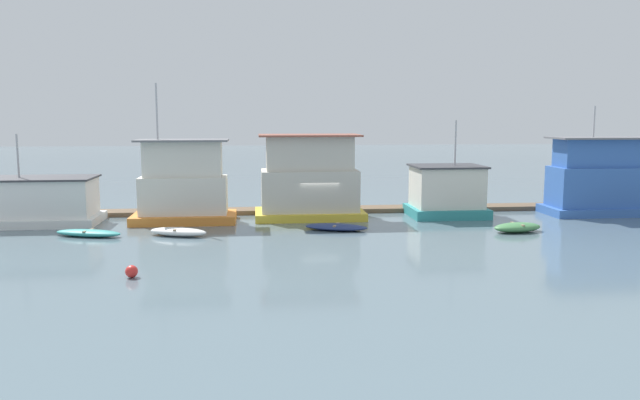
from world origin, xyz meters
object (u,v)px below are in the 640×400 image
Objects in this scene: houseboat_white at (37,202)px; dinghy_white at (178,232)px; houseboat_teal at (447,192)px; buoy_red at (132,271)px; dinghy_teal at (88,233)px; dinghy_navy at (336,227)px; dinghy_green at (517,227)px; mooring_post_far_right at (547,202)px; houseboat_orange at (184,187)px; houseboat_blue at (599,180)px; houseboat_yellow at (309,181)px.

houseboat_white reaches higher than dinghy_white.
houseboat_teal is 23.02m from buoy_red.
dinghy_teal is 1.01× the size of dinghy_navy.
buoy_red is (4.18, -9.41, 0.07)m from dinghy_teal.
dinghy_green is 6.06× the size of buoy_red.
dinghy_green reaches higher than dinghy_white.
houseboat_teal is 17.99m from dinghy_white.
dinghy_navy is 14.04m from buoy_red.
dinghy_green is at bearing -2.68° from dinghy_teal.
dinghy_navy is (-8.05, -4.38, -1.45)m from houseboat_teal.
dinghy_navy is 3.03× the size of mooring_post_far_right.
houseboat_white reaches higher than buoy_red.
houseboat_orange reaches higher than dinghy_white.
houseboat_orange is at bearing 164.71° from dinghy_green.
dinghy_green is (-8.18, -5.78, -2.09)m from houseboat_blue.
mooring_post_far_right is at bearing 4.17° from houseboat_yellow.
houseboat_teal is (17.31, 0.66, -0.60)m from houseboat_orange.
houseboat_yellow is 13.62× the size of buoy_red.
dinghy_white is 2.70× the size of mooring_post_far_right.
dinghy_green reaches higher than dinghy_teal.
mooring_post_far_right is at bearing 4.75° from houseboat_orange.
buoy_red is (-9.93, -9.93, 0.08)m from dinghy_navy.
houseboat_white is at bearing 121.14° from buoy_red.
mooring_post_far_right is (-2.78, 1.69, -1.70)m from houseboat_blue.
dinghy_green is 22.00m from buoy_red.
houseboat_teal reaches higher than dinghy_white.
houseboat_white is 1.02× the size of houseboat_blue.
mooring_post_far_right reaches higher than dinghy_green.
houseboat_blue is 28.26m from dinghy_white.
houseboat_teal is 2.02× the size of dinghy_green.
houseboat_blue is 19.21m from dinghy_navy.
houseboat_blue is at bearing 26.17° from buoy_red.
houseboat_orange is 2.74× the size of dinghy_green.
houseboat_orange is 5.03m from dinghy_white.
dinghy_navy is (9.10, 0.89, -0.06)m from dinghy_white.
dinghy_teal is (4.17, -4.40, -1.22)m from houseboat_white.
houseboat_orange is 16.59× the size of buoy_red.
houseboat_blue is 2.05× the size of dinghy_white.
houseboat_white is 17.13m from houseboat_yellow.
houseboat_blue is (19.83, -0.45, -0.09)m from houseboat_yellow.
buoy_red is (-17.98, -14.31, -1.38)m from houseboat_teal.
houseboat_blue is at bearing 10.23° from dinghy_white.
houseboat_orange is 8.11m from houseboat_yellow.
houseboat_teal is at bearing -1.15° from houseboat_yellow.
mooring_post_far_right is at bearing 20.11° from dinghy_navy.
dinghy_teal is 1.14× the size of dinghy_white.
dinghy_teal is at bearing -168.08° from mooring_post_far_right.
houseboat_yellow is 1.75× the size of dinghy_teal.
houseboat_orange is 25.25m from mooring_post_far_right.
mooring_post_far_right is (24.96, 6.70, 0.42)m from dinghy_white.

